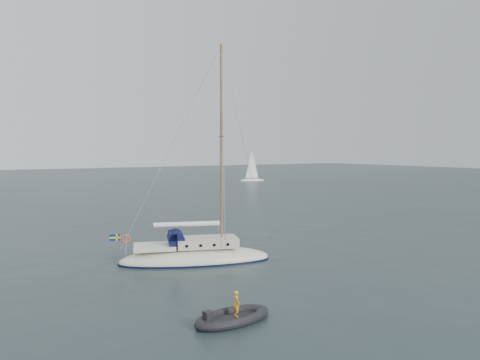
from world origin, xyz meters
TOP-DOWN VIEW (x-y plane):
  - ground at (0.00, 0.00)m, footprint 300.00×300.00m
  - sailboat at (-3.63, -0.87)m, footprint 9.89×2.96m
  - dinghy at (-3.48, 0.07)m, footprint 2.64×1.19m
  - rib at (-6.91, -10.78)m, footprint 3.56×1.62m
  - distant_yacht_b at (40.57, 59.46)m, footprint 5.77×3.08m

SIDE VIEW (x-z plane):
  - ground at x=0.00m, z-range 0.00..0.00m
  - dinghy at x=-3.48m, z-range -0.02..0.35m
  - rib at x=-6.91m, z-range -0.43..0.85m
  - sailboat at x=-3.63m, z-range -5.98..8.11m
  - distant_yacht_b at x=40.57m, z-range -0.56..7.09m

